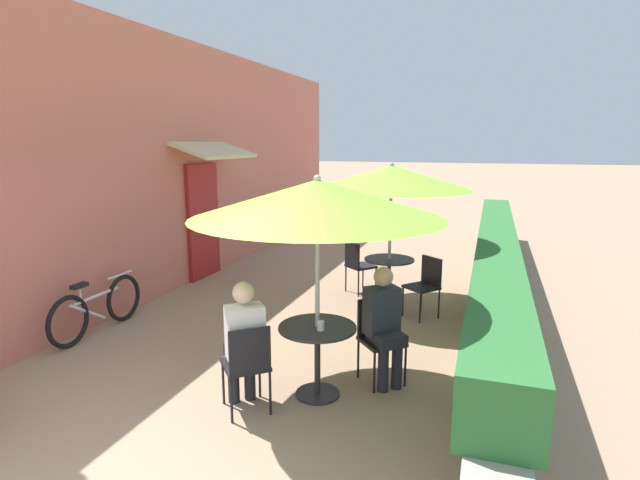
{
  "coord_description": "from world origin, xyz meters",
  "views": [
    {
      "loc": [
        2.6,
        -2.42,
        2.49
      ],
      "look_at": [
        0.15,
        4.72,
        1.0
      ],
      "focal_mm": 28.0,
      "sensor_mm": 36.0,
      "label": 1
    }
  ],
  "objects_px": {
    "seated_patron_near_right": "(244,339)",
    "bicycle_leaning": "(97,308)",
    "patio_table_mid": "(389,271)",
    "cafe_chair_mid_right": "(425,282)",
    "cafe_chair_near_right": "(247,361)",
    "coffee_cup_near": "(321,326)",
    "patio_umbrella_mid": "(392,177)",
    "patio_table_near": "(317,346)",
    "seated_patron_near_left": "(384,321)",
    "cafe_chair_near_left": "(378,333)",
    "patio_umbrella_near": "(317,199)",
    "cafe_chair_mid_left": "(357,263)"
  },
  "relations": [
    {
      "from": "seated_patron_near_left",
      "to": "coffee_cup_near",
      "type": "bearing_deg",
      "value": 5.62
    },
    {
      "from": "cafe_chair_near_right",
      "to": "cafe_chair_mid_right",
      "type": "xyz_separation_m",
      "value": [
        1.21,
        3.2,
        0.0
      ]
    },
    {
      "from": "coffee_cup_near",
      "to": "cafe_chair_mid_left",
      "type": "distance_m",
      "value": 3.6
    },
    {
      "from": "seated_patron_near_right",
      "to": "bicycle_leaning",
      "type": "relative_size",
      "value": 0.75
    },
    {
      "from": "seated_patron_near_left",
      "to": "patio_umbrella_mid",
      "type": "distance_m",
      "value": 2.95
    },
    {
      "from": "cafe_chair_near_left",
      "to": "patio_table_near",
      "type": "bearing_deg",
      "value": 6.04
    },
    {
      "from": "coffee_cup_near",
      "to": "patio_table_mid",
      "type": "distance_m",
      "value": 3.16
    },
    {
      "from": "seated_patron_near_left",
      "to": "patio_table_mid",
      "type": "distance_m",
      "value": 2.66
    },
    {
      "from": "patio_table_near",
      "to": "cafe_chair_near_left",
      "type": "distance_m",
      "value": 0.73
    },
    {
      "from": "patio_table_near",
      "to": "seated_patron_near_left",
      "type": "relative_size",
      "value": 0.61
    },
    {
      "from": "cafe_chair_near_right",
      "to": "cafe_chair_mid_right",
      "type": "height_order",
      "value": "same"
    },
    {
      "from": "seated_patron_near_left",
      "to": "bicycle_leaning",
      "type": "distance_m",
      "value": 3.87
    },
    {
      "from": "patio_table_mid",
      "to": "cafe_chair_mid_right",
      "type": "bearing_deg",
      "value": -33.15
    },
    {
      "from": "patio_table_near",
      "to": "patio_table_mid",
      "type": "relative_size",
      "value": 1.0
    },
    {
      "from": "patio_table_mid",
      "to": "bicycle_leaning",
      "type": "xyz_separation_m",
      "value": [
        -3.39,
        -2.44,
        -0.18
      ]
    },
    {
      "from": "patio_umbrella_mid",
      "to": "patio_table_near",
      "type": "bearing_deg",
      "value": -91.95
    },
    {
      "from": "bicycle_leaning",
      "to": "cafe_chair_mid_right",
      "type": "bearing_deg",
      "value": 26.41
    },
    {
      "from": "patio_umbrella_near",
      "to": "seated_patron_near_left",
      "type": "bearing_deg",
      "value": 38.44
    },
    {
      "from": "patio_umbrella_mid",
      "to": "cafe_chair_mid_left",
      "type": "relative_size",
      "value": 2.75
    },
    {
      "from": "patio_table_mid",
      "to": "bicycle_leaning",
      "type": "relative_size",
      "value": 0.46
    },
    {
      "from": "coffee_cup_near",
      "to": "cafe_chair_mid_right",
      "type": "bearing_deg",
      "value": 76.72
    },
    {
      "from": "patio_table_near",
      "to": "seated_patron_near_left",
      "type": "xyz_separation_m",
      "value": [
        0.57,
        0.45,
        0.17
      ]
    },
    {
      "from": "patio_table_mid",
      "to": "patio_umbrella_mid",
      "type": "relative_size",
      "value": 0.32
    },
    {
      "from": "patio_table_mid",
      "to": "cafe_chair_mid_left",
      "type": "bearing_deg",
      "value": 146.85
    },
    {
      "from": "cafe_chair_mid_right",
      "to": "cafe_chair_mid_left",
      "type": "bearing_deg",
      "value": 6.04
    },
    {
      "from": "seated_patron_near_right",
      "to": "coffee_cup_near",
      "type": "xyz_separation_m",
      "value": [
        0.63,
        0.36,
        0.08
      ]
    },
    {
      "from": "seated_patron_near_right",
      "to": "bicycle_leaning",
      "type": "height_order",
      "value": "seated_patron_near_right"
    },
    {
      "from": "seated_patron_near_right",
      "to": "seated_patron_near_left",
      "type": "bearing_deg",
      "value": -2.8
    },
    {
      "from": "cafe_chair_near_right",
      "to": "bicycle_leaning",
      "type": "height_order",
      "value": "cafe_chair_near_right"
    },
    {
      "from": "cafe_chair_near_left",
      "to": "cafe_chair_near_right",
      "type": "distance_m",
      "value": 1.45
    },
    {
      "from": "seated_patron_near_right",
      "to": "cafe_chair_mid_left",
      "type": "distance_m",
      "value": 3.91
    },
    {
      "from": "cafe_chair_mid_right",
      "to": "bicycle_leaning",
      "type": "bearing_deg",
      "value": 66.28
    },
    {
      "from": "patio_umbrella_mid",
      "to": "cafe_chair_mid_right",
      "type": "bearing_deg",
      "value": -33.15
    },
    {
      "from": "cafe_chair_near_right",
      "to": "coffee_cup_near",
      "type": "xyz_separation_m",
      "value": [
        0.56,
        0.45,
        0.25
      ]
    },
    {
      "from": "cafe_chair_near_left",
      "to": "coffee_cup_near",
      "type": "xyz_separation_m",
      "value": [
        -0.43,
        -0.62,
        0.25
      ]
    },
    {
      "from": "patio_umbrella_mid",
      "to": "coffee_cup_near",
      "type": "bearing_deg",
      "value": -90.74
    },
    {
      "from": "cafe_chair_near_right",
      "to": "bicycle_leaning",
      "type": "bearing_deg",
      "value": 116.26
    },
    {
      "from": "cafe_chair_near_right",
      "to": "cafe_chair_mid_left",
      "type": "relative_size",
      "value": 1.0
    },
    {
      "from": "coffee_cup_near",
      "to": "patio_table_mid",
      "type": "xyz_separation_m",
      "value": [
        0.04,
        3.15,
        -0.25
      ]
    },
    {
      "from": "seated_patron_near_right",
      "to": "bicycle_leaning",
      "type": "xyz_separation_m",
      "value": [
        -2.72,
        1.07,
        -0.34
      ]
    },
    {
      "from": "patio_table_near",
      "to": "cafe_chair_near_right",
      "type": "height_order",
      "value": "cafe_chair_near_right"
    },
    {
      "from": "patio_table_near",
      "to": "patio_umbrella_mid",
      "type": "bearing_deg",
      "value": 88.05
    },
    {
      "from": "patio_table_mid",
      "to": "cafe_chair_mid_right",
      "type": "xyz_separation_m",
      "value": [
        0.61,
        -0.4,
        -0.0
      ]
    },
    {
      "from": "cafe_chair_near_left",
      "to": "seated_patron_near_left",
      "type": "bearing_deg",
      "value": 90.0
    },
    {
      "from": "patio_table_near",
      "to": "coffee_cup_near",
      "type": "height_order",
      "value": "coffee_cup_near"
    },
    {
      "from": "bicycle_leaning",
      "to": "patio_umbrella_mid",
      "type": "bearing_deg",
      "value": 35.1
    },
    {
      "from": "seated_patron_near_right",
      "to": "bicycle_leaning",
      "type": "bearing_deg",
      "value": 117.23
    },
    {
      "from": "patio_table_near",
      "to": "seated_patron_near_left",
      "type": "distance_m",
      "value": 0.74
    },
    {
      "from": "cafe_chair_near_left",
      "to": "patio_table_mid",
      "type": "height_order",
      "value": "cafe_chair_near_left"
    },
    {
      "from": "cafe_chair_near_right",
      "to": "patio_table_near",
      "type": "bearing_deg",
      "value": 6.04
    }
  ]
}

